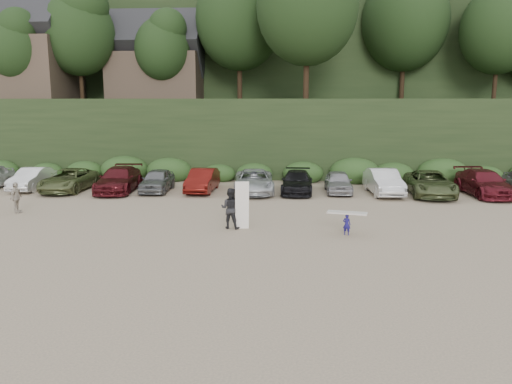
{
  "coord_description": "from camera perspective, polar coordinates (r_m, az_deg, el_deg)",
  "views": [
    {
      "loc": [
        -0.01,
        -21.72,
        5.83
      ],
      "look_at": [
        -1.67,
        3.0,
        1.3
      ],
      "focal_mm": 35.0,
      "sensor_mm": 36.0,
      "label": 1
    }
  ],
  "objects": [
    {
      "name": "ground",
      "position": [
        22.49,
        3.75,
        -4.69
      ],
      "size": [
        120.0,
        120.0,
        0.0
      ],
      "primitive_type": "plane",
      "color": "tan",
      "rests_on": "ground"
    },
    {
      "name": "child_surfer",
      "position": [
        22.31,
        10.35,
        -3.09
      ],
      "size": [
        1.79,
        0.84,
        1.04
      ],
      "color": "navy",
      "rests_on": "ground"
    },
    {
      "name": "parked_cars",
      "position": [
        32.1,
        0.08,
        1.27
      ],
      "size": [
        37.18,
        5.85,
        1.63
      ],
      "color": "silver",
      "rests_on": "ground"
    },
    {
      "name": "hillside_backdrop",
      "position": [
        57.9,
        3.71,
        15.68
      ],
      "size": [
        90.0,
        41.5,
        28.0
      ],
      "color": "black",
      "rests_on": "ground"
    },
    {
      "name": "adult_surfer",
      "position": [
        23.04,
        -2.82,
        -1.84
      ],
      "size": [
        1.41,
        0.88,
        2.24
      ],
      "color": "black",
      "rests_on": "ground"
    },
    {
      "name": "distant_walker",
      "position": [
        29.11,
        -25.73,
        -0.59
      ],
      "size": [
        0.44,
        0.98,
        1.64
      ],
      "primitive_type": "imported",
      "rotation": [
        0.0,
        0.0,
        1.53
      ],
      "color": "#ACA191",
      "rests_on": "ground"
    }
  ]
}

